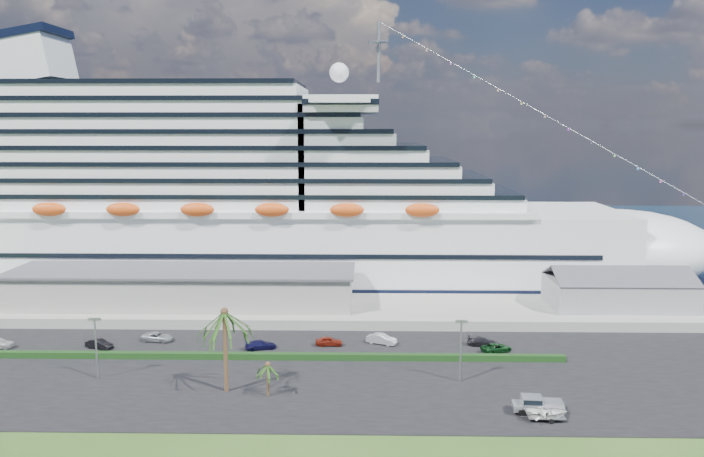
{
  "coord_description": "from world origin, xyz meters",
  "views": [
    {
      "loc": [
        7.6,
        -78.29,
        33.36
      ],
      "look_at": [
        5.34,
        30.0,
        17.05
      ],
      "focal_mm": 35.0,
      "sensor_mm": 36.0,
      "label": 1
    }
  ],
  "objects_px": {
    "parked_car_3": "(261,345)",
    "boat_trailer": "(546,412)",
    "pickup_truck": "(537,404)",
    "cruise_ship": "(227,206)"
  },
  "relations": [
    {
      "from": "parked_car_3",
      "to": "boat_trailer",
      "type": "distance_m",
      "value": 43.81
    },
    {
      "from": "parked_car_3",
      "to": "boat_trailer",
      "type": "bearing_deg",
      "value": -139.7
    },
    {
      "from": "pickup_truck",
      "to": "boat_trailer",
      "type": "height_order",
      "value": "pickup_truck"
    },
    {
      "from": "boat_trailer",
      "to": "pickup_truck",
      "type": "bearing_deg",
      "value": 105.36
    },
    {
      "from": "cruise_ship",
      "to": "pickup_truck",
      "type": "distance_m",
      "value": 83.7
    },
    {
      "from": "parked_car_3",
      "to": "pickup_truck",
      "type": "bearing_deg",
      "value": -137.79
    },
    {
      "from": "parked_car_3",
      "to": "cruise_ship",
      "type": "bearing_deg",
      "value": 1.37
    },
    {
      "from": "cruise_ship",
      "to": "pickup_truck",
      "type": "xyz_separation_m",
      "value": [
        49.1,
        -66.0,
        -15.45
      ]
    },
    {
      "from": "parked_car_3",
      "to": "boat_trailer",
      "type": "xyz_separation_m",
      "value": [
        36.31,
        -24.52,
        0.33
      ]
    },
    {
      "from": "cruise_ship",
      "to": "parked_car_3",
      "type": "height_order",
      "value": "cruise_ship"
    }
  ]
}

